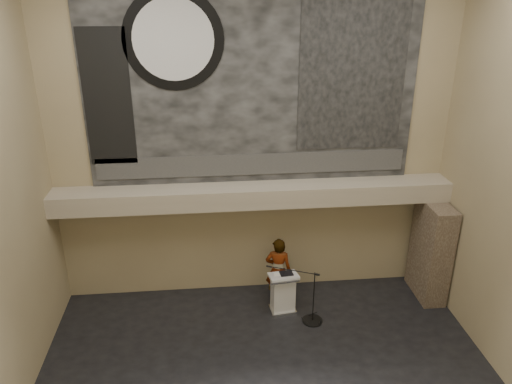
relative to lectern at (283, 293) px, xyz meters
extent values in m
cube|color=#8C7B59|center=(-0.65, 1.25, 3.70)|extent=(10.00, 0.02, 8.50)
cube|color=#8C7B59|center=(-0.65, -6.75, 3.70)|extent=(10.00, 0.02, 8.50)
cube|color=gray|center=(-0.65, 0.85, 2.40)|extent=(10.00, 0.80, 0.50)
cylinder|color=#B2893D|center=(-2.25, 0.80, 2.12)|extent=(0.04, 0.04, 0.06)
cylinder|color=#B2893D|center=(1.25, 0.80, 2.12)|extent=(0.04, 0.04, 0.06)
cube|color=black|center=(-0.65, 1.22, 5.15)|extent=(8.00, 0.05, 5.00)
cube|color=#303030|center=(-0.65, 1.18, 3.10)|extent=(7.76, 0.02, 0.55)
cylinder|color=black|center=(-2.45, 1.18, 6.15)|extent=(2.30, 0.02, 2.30)
cylinder|color=silver|center=(-2.45, 1.16, 6.15)|extent=(1.84, 0.02, 1.84)
cube|color=black|center=(1.75, 1.18, 5.25)|extent=(2.60, 0.02, 3.60)
cube|color=black|center=(-4.05, 1.18, 4.85)|extent=(1.10, 0.02, 3.20)
cube|color=#44362A|center=(4.00, 0.40, 0.80)|extent=(0.60, 1.40, 2.70)
cube|color=silver|center=(0.00, 0.00, -0.51)|extent=(0.70, 0.57, 0.08)
cube|color=silver|center=(0.00, 0.00, 0.01)|extent=(0.61, 0.46, 0.96)
cube|color=silver|center=(0.00, -0.02, 0.52)|extent=(0.78, 0.60, 0.13)
cube|color=black|center=(0.08, 0.01, 0.56)|extent=(0.35, 0.29, 0.04)
cube|color=silver|center=(-0.14, -0.05, 0.55)|extent=(0.22, 0.30, 0.00)
imported|color=silver|center=(-0.06, 0.47, 0.38)|extent=(0.77, 0.59, 1.86)
cylinder|color=black|center=(0.69, -0.50, -0.54)|extent=(0.52, 0.52, 0.02)
cylinder|color=black|center=(0.69, -0.50, 0.16)|extent=(0.03, 0.03, 1.42)
cylinder|color=black|center=(0.16, -0.27, 0.83)|extent=(1.18, 0.53, 0.02)
camera|label=1|loc=(-1.75, -10.62, 7.38)|focal=35.00mm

